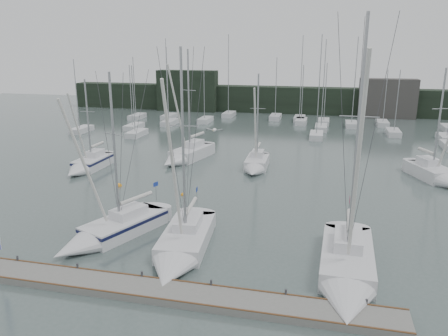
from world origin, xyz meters
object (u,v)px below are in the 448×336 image
object	(u,v)px
sailboat_near_right	(347,276)
sailboat_mid_c	(256,166)
sailboat_near_left	(106,233)
buoy_a	(183,195)
sailboat_mid_a	(87,165)
buoy_c	(119,186)
sailboat_mid_e	(439,176)
sailboat_mid_b	(184,156)
sailboat_near_center	(180,251)

from	to	relation	value
sailboat_near_right	sailboat_mid_c	xyz separation A→B (m)	(-8.64, 21.52, -0.02)
sailboat_near_left	buoy_a	bearing A→B (deg)	100.29
sailboat_near_left	buoy_a	size ratio (longest dim) A/B	27.17
sailboat_near_left	sailboat_mid_a	size ratio (longest dim) A/B	1.18
sailboat_mid_c	buoy_c	world-z (taller)	sailboat_mid_c
sailboat_near_left	buoy_c	xyz separation A→B (m)	(-4.60, 11.15, -0.53)
buoy_a	sailboat_near_right	bearing A→B (deg)	-41.94
sailboat_near_left	sailboat_mid_e	bearing A→B (deg)	60.10
sailboat_near_left	buoy_a	xyz separation A→B (m)	(2.14, 10.10, -0.53)
sailboat_mid_b	sailboat_near_left	bearing A→B (deg)	-71.88
buoy_a	sailboat_near_center	bearing A→B (deg)	-72.47
sailboat_near_left	buoy_a	world-z (taller)	sailboat_near_left
sailboat_near_left	sailboat_mid_e	distance (m)	31.73
sailboat_near_left	sailboat_mid_a	xyz separation A→B (m)	(-10.27, 15.27, 0.03)
sailboat_mid_c	sailboat_near_right	bearing A→B (deg)	-70.02
sailboat_near_center	sailboat_near_right	bearing A→B (deg)	-10.42
sailboat_mid_c	buoy_a	world-z (taller)	sailboat_mid_c
sailboat_near_left	sailboat_mid_c	distance (m)	20.65
sailboat_near_right	sailboat_near_left	bearing A→B (deg)	174.11
sailboat_near_center	sailboat_near_right	size ratio (longest dim) A/B	0.89
buoy_c	sailboat_near_left	bearing A→B (deg)	-67.59
sailboat_mid_b	sailboat_mid_e	bearing A→B (deg)	10.23
sailboat_near_right	sailboat_mid_b	world-z (taller)	sailboat_near_right
sailboat_mid_c	sailboat_mid_e	distance (m)	17.93
sailboat_mid_a	sailboat_mid_e	xyz separation A→B (m)	(35.31, 4.21, 0.03)
sailboat_near_right	sailboat_mid_c	distance (m)	23.19
sailboat_mid_c	sailboat_mid_e	xyz separation A→B (m)	(17.93, 0.09, 0.05)
sailboat_mid_e	sailboat_mid_b	bearing A→B (deg)	153.47
buoy_a	sailboat_mid_a	bearing A→B (deg)	157.39
sailboat_near_center	buoy_a	size ratio (longest dim) A/B	30.91
sailboat_mid_a	sailboat_mid_c	size ratio (longest dim) A/B	0.95
sailboat_mid_b	buoy_c	distance (m)	10.66
sailboat_mid_a	sailboat_mid_e	size ratio (longest dim) A/B	0.88
sailboat_mid_a	sailboat_mid_b	distance (m)	10.69
sailboat_mid_a	buoy_a	world-z (taller)	sailboat_mid_a
sailboat_near_left	sailboat_near_center	bearing A→B (deg)	9.83
sailboat_near_center	sailboat_mid_b	xyz separation A→B (m)	(-7.19, 22.58, 0.11)
sailboat_mid_b	sailboat_mid_e	xyz separation A→B (m)	(26.50, -1.85, -0.02)
sailboat_near_center	sailboat_mid_b	size ratio (longest dim) A/B	1.04
sailboat_mid_c	sailboat_mid_e	size ratio (longest dim) A/B	0.92
sailboat_near_center	buoy_a	xyz separation A→B (m)	(-3.59, 11.36, -0.49)
sailboat_mid_b	buoy_c	bearing A→B (deg)	-92.95
sailboat_mid_b	sailboat_mid_e	distance (m)	26.56
sailboat_mid_a	sailboat_mid_b	size ratio (longest dim) A/B	0.77
sailboat_mid_b	buoy_a	world-z (taller)	sailboat_mid_b
buoy_c	sailboat_near_center	bearing A→B (deg)	-50.24
sailboat_near_left	sailboat_near_right	world-z (taller)	sailboat_near_right
buoy_a	buoy_c	size ratio (longest dim) A/B	0.78
sailboat_mid_a	sailboat_mid_b	bearing A→B (deg)	35.55
sailboat_mid_e	buoy_a	bearing A→B (deg)	179.71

